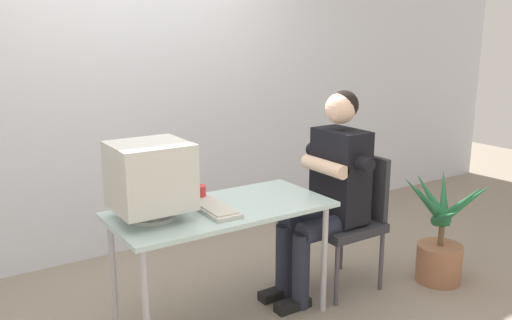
{
  "coord_description": "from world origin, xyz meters",
  "views": [
    {
      "loc": [
        -1.46,
        -2.58,
        1.71
      ],
      "look_at": [
        0.24,
        0.0,
        0.97
      ],
      "focal_mm": 37.66,
      "sensor_mm": 36.0,
      "label": 1
    }
  ],
  "objects": [
    {
      "name": "crt_monitor",
      "position": [
        -0.41,
        0.04,
        0.96
      ],
      "size": [
        0.41,
        0.37,
        0.42
      ],
      "color": "silver",
      "rests_on": "desk"
    },
    {
      "name": "ground_plane",
      "position": [
        0.0,
        0.0,
        0.0
      ],
      "size": [
        12.0,
        12.0,
        0.0
      ],
      "primitive_type": "plane",
      "color": "gray"
    },
    {
      "name": "desk_mug",
      "position": [
        -0.05,
        0.18,
        0.77
      ],
      "size": [
        0.08,
        0.09,
        0.09
      ],
      "color": "red",
      "rests_on": "desk"
    },
    {
      "name": "office_chair",
      "position": [
        0.96,
        -0.05,
        0.51
      ],
      "size": [
        0.46,
        0.46,
        0.91
      ],
      "color": "#4C4C51",
      "rests_on": "ground_plane"
    },
    {
      "name": "person_seated",
      "position": [
        0.78,
        -0.05,
        0.73
      ],
      "size": [
        0.67,
        0.57,
        1.35
      ],
      "color": "black",
      "rests_on": "ground_plane"
    },
    {
      "name": "desk",
      "position": [
        0.0,
        0.0,
        0.65
      ],
      "size": [
        1.28,
        0.61,
        0.72
      ],
      "color": "#B7B7BC",
      "rests_on": "ground_plane"
    },
    {
      "name": "wall_back",
      "position": [
        0.3,
        1.4,
        1.5
      ],
      "size": [
        8.0,
        0.1,
        3.0
      ],
      "primitive_type": "cube",
      "color": "silver",
      "rests_on": "ground_plane"
    },
    {
      "name": "keyboard",
      "position": [
        -0.07,
        -0.02,
        0.74
      ],
      "size": [
        0.17,
        0.44,
        0.03
      ],
      "color": "silver",
      "rests_on": "desk"
    },
    {
      "name": "potted_plant",
      "position": [
        1.53,
        -0.38,
        0.33
      ],
      "size": [
        0.66,
        0.61,
        0.78
      ],
      "color": "#9E6647",
      "rests_on": "ground_plane"
    }
  ]
}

